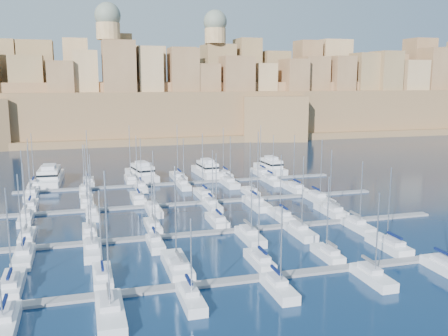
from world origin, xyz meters
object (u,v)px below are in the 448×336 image
object	(u,v)px
sailboat_2	(177,265)
motor_yacht_a	(50,176)
sailboat_4	(328,254)
motor_yacht_d	(270,167)
motor_yacht_c	(207,170)
motor_yacht_b	(142,173)
sailboat_0	(12,285)

from	to	relation	value
sailboat_2	motor_yacht_a	bearing A→B (deg)	106.67
sailboat_4	motor_yacht_a	size ratio (longest dim) A/B	0.65
sailboat_2	motor_yacht_d	size ratio (longest dim) A/B	1.02
motor_yacht_a	motor_yacht_c	xyz separation A→B (m)	(42.95, -1.94, 0.00)
sailboat_2	sailboat_4	xyz separation A→B (m)	(23.39, -1.52, -0.04)
sailboat_4	motor_yacht_a	xyz separation A→B (m)	(-44.61, 72.35, 1.00)
sailboat_4	motor_yacht_c	world-z (taller)	sailboat_4
motor_yacht_b	motor_yacht_c	distance (m)	18.57
sailboat_0	sailboat_4	world-z (taller)	sailboat_0
sailboat_4	motor_yacht_c	size ratio (longest dim) A/B	0.81
sailboat_2	motor_yacht_d	world-z (taller)	sailboat_2
sailboat_4	sailboat_0	bearing A→B (deg)	178.94
motor_yacht_d	motor_yacht_b	bearing A→B (deg)	178.87
motor_yacht_d	sailboat_4	bearing A→B (deg)	-104.22
motor_yacht_d	motor_yacht_c	bearing A→B (deg)	178.79
sailboat_0	motor_yacht_b	size ratio (longest dim) A/B	0.81
sailboat_0	sailboat_2	size ratio (longest dim) A/B	0.90
sailboat_4	motor_yacht_a	distance (m)	85.00
motor_yacht_c	motor_yacht_b	bearing A→B (deg)	178.94
motor_yacht_b	motor_yacht_c	bearing A→B (deg)	-1.06
sailboat_2	sailboat_4	size ratio (longest dim) A/B	1.19
motor_yacht_c	motor_yacht_d	distance (m)	19.40
sailboat_0	motor_yacht_a	world-z (taller)	sailboat_0
sailboat_0	motor_yacht_a	bearing A→B (deg)	89.17
motor_yacht_d	sailboat_2	bearing A→B (deg)	-120.99
sailboat_2	motor_yacht_d	xyz separation A→B (m)	(41.13, 68.47, 0.95)
motor_yacht_c	motor_yacht_d	bearing A→B (deg)	-1.21
sailboat_0	motor_yacht_b	world-z (taller)	sailboat_0
sailboat_4	sailboat_2	bearing A→B (deg)	176.27
sailboat_2	motor_yacht_b	distance (m)	69.30
sailboat_2	motor_yacht_b	world-z (taller)	sailboat_2
motor_yacht_a	motor_yacht_d	xyz separation A→B (m)	(62.35, -2.35, 0.00)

